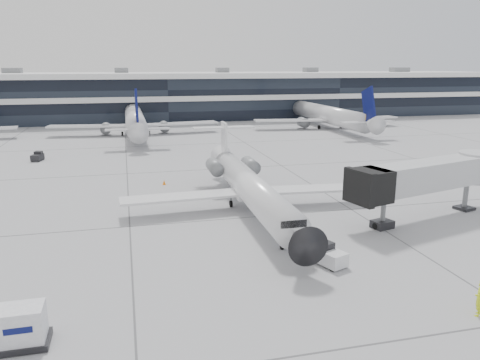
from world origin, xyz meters
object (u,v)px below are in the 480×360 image
object	(u,v)px
ramp_worker	(480,298)
baggage_tug	(329,255)
cargo_uld	(22,327)
regional_jet	(249,185)
jet_bridge	(435,175)

from	to	relation	value
ramp_worker	baggage_tug	world-z (taller)	ramp_worker
ramp_worker	baggage_tug	distance (m)	9.43
ramp_worker	cargo_uld	size ratio (longest dim) A/B	0.83
regional_jet	cargo_uld	distance (m)	24.44
regional_jet	jet_bridge	bearing A→B (deg)	-20.87
jet_bridge	ramp_worker	world-z (taller)	jet_bridge
jet_bridge	ramp_worker	distance (m)	17.41
regional_jet	jet_bridge	world-z (taller)	regional_jet
baggage_tug	cargo_uld	world-z (taller)	cargo_uld
cargo_uld	jet_bridge	bearing A→B (deg)	21.51
jet_bridge	cargo_uld	distance (m)	33.52
baggage_tug	cargo_uld	xyz separation A→B (m)	(-17.98, -5.20, 0.35)
jet_bridge	cargo_uld	bearing A→B (deg)	-173.32
cargo_uld	regional_jet	bearing A→B (deg)	48.80
jet_bridge	regional_jet	bearing A→B (deg)	142.99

